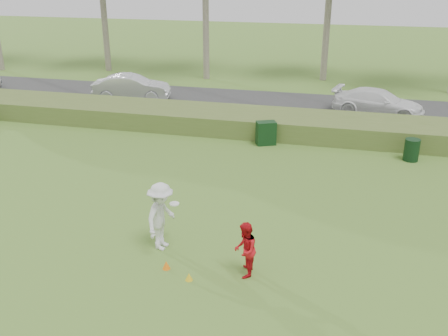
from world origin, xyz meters
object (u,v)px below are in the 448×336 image
(player_red, at_px, (245,250))
(car_right, at_px, (378,103))
(car_mid, at_px, (132,87))
(trash_bin, at_px, (412,150))
(player_white, at_px, (161,216))
(cone_yellow, at_px, (189,277))
(utility_cabinet, at_px, (266,133))
(cone_orange, at_px, (166,265))

(player_red, height_order, car_right, player_red)
(car_mid, bearing_deg, trash_bin, -124.88)
(car_right, bearing_deg, player_white, 170.28)
(cone_yellow, height_order, car_mid, car_mid)
(car_right, bearing_deg, player_red, 179.49)
(utility_cabinet, bearing_deg, car_right, 25.32)
(car_mid, height_order, car_right, car_mid)
(player_white, height_order, trash_bin, player_white)
(cone_yellow, xyz_separation_m, car_right, (5.15, 16.56, 0.63))
(player_red, bearing_deg, car_right, 160.96)
(cone_yellow, xyz_separation_m, car_mid, (-8.77, 16.49, 0.69))
(player_red, xyz_separation_m, cone_yellow, (-1.33, -0.58, -0.64))
(trash_bin, bearing_deg, player_red, -117.15)
(car_mid, bearing_deg, utility_cabinet, -135.01)
(cone_yellow, bearing_deg, player_white, 132.06)
(cone_orange, xyz_separation_m, utility_cabinet, (0.91, 10.38, 0.41))
(player_red, relative_size, car_mid, 0.34)
(player_white, xyz_separation_m, trash_bin, (7.47, 8.87, -0.54))
(trash_bin, xyz_separation_m, car_mid, (-15.03, 6.28, 0.34))
(cone_orange, distance_m, cone_yellow, 0.82)
(utility_cabinet, bearing_deg, player_white, -122.54)
(player_white, xyz_separation_m, car_right, (6.35, 15.22, -0.25))
(player_red, height_order, car_mid, car_mid)
(utility_cabinet, distance_m, car_right, 7.67)
(cone_orange, xyz_separation_m, car_mid, (-8.03, 16.14, 0.68))
(player_white, distance_m, trash_bin, 11.61)
(cone_orange, relative_size, utility_cabinet, 0.22)
(player_white, distance_m, car_mid, 16.94)
(utility_cabinet, bearing_deg, cone_orange, -119.21)
(cone_orange, distance_m, car_mid, 18.04)
(cone_yellow, relative_size, utility_cabinet, 0.20)
(cone_orange, xyz_separation_m, car_right, (5.88, 16.21, 0.63))
(trash_bin, bearing_deg, car_mid, 157.33)
(cone_yellow, bearing_deg, cone_orange, 154.68)
(car_mid, bearing_deg, car_right, -101.93)
(player_white, distance_m, cone_yellow, 2.01)
(utility_cabinet, height_order, car_mid, car_mid)
(trash_bin, height_order, car_right, car_right)
(player_white, distance_m, car_right, 16.50)
(trash_bin, distance_m, car_right, 6.45)
(cone_yellow, relative_size, trash_bin, 0.23)
(cone_orange, relative_size, trash_bin, 0.25)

